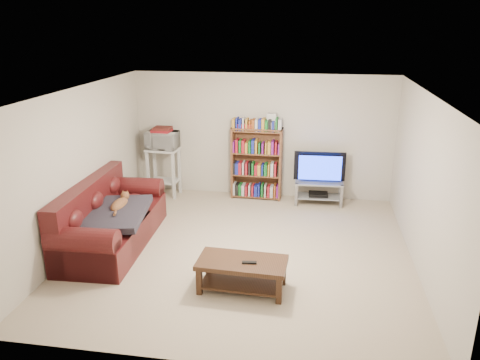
% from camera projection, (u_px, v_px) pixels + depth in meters
% --- Properties ---
extents(floor, '(5.00, 5.00, 0.00)m').
position_uv_depth(floor, '(242.00, 251.00, 7.10)').
color(floor, '#C6B193').
rests_on(floor, ground).
extents(ceiling, '(5.00, 5.00, 0.00)m').
position_uv_depth(ceiling, '(243.00, 92.00, 6.33)').
color(ceiling, white).
rests_on(ceiling, ground).
extents(wall_back, '(5.00, 0.00, 5.00)m').
position_uv_depth(wall_back, '(262.00, 136.00, 9.05)').
color(wall_back, beige).
rests_on(wall_back, ground).
extents(wall_front, '(5.00, 0.00, 5.00)m').
position_uv_depth(wall_front, '(202.00, 259.00, 4.38)').
color(wall_front, beige).
rests_on(wall_front, ground).
extents(wall_left, '(0.00, 5.00, 5.00)m').
position_uv_depth(wall_left, '(80.00, 168.00, 7.09)').
color(wall_left, beige).
rests_on(wall_left, ground).
extents(wall_right, '(0.00, 5.00, 5.00)m').
position_uv_depth(wall_right, '(424.00, 185.00, 6.34)').
color(wall_right, beige).
rests_on(wall_right, ground).
extents(sofa, '(1.10, 2.38, 1.00)m').
position_uv_depth(sofa, '(108.00, 223.00, 7.24)').
color(sofa, '#491313').
rests_on(sofa, floor).
extents(blanket, '(1.04, 1.28, 0.19)m').
position_uv_depth(blanket, '(115.00, 214.00, 7.00)').
color(blanket, '#292630').
rests_on(blanket, sofa).
extents(cat, '(0.28, 0.65, 0.19)m').
position_uv_depth(cat, '(119.00, 205.00, 7.18)').
color(cat, brown).
rests_on(cat, sofa).
extents(coffee_table, '(1.16, 0.62, 0.41)m').
position_uv_depth(coffee_table, '(242.00, 269.00, 6.01)').
color(coffee_table, '#382113').
rests_on(coffee_table, floor).
extents(remote, '(0.19, 0.07, 0.02)m').
position_uv_depth(remote, '(249.00, 262.00, 5.90)').
color(remote, black).
rests_on(remote, coffee_table).
extents(tv_stand, '(0.91, 0.43, 0.45)m').
position_uv_depth(tv_stand, '(319.00, 189.00, 8.85)').
color(tv_stand, '#999EA3').
rests_on(tv_stand, floor).
extents(television, '(0.96, 0.16, 0.55)m').
position_uv_depth(television, '(320.00, 168.00, 8.71)').
color(television, black).
rests_on(television, tv_stand).
extents(dvd_player, '(0.37, 0.26, 0.06)m').
position_uv_depth(dvd_player, '(318.00, 194.00, 8.88)').
color(dvd_player, black).
rests_on(dvd_player, tv_stand).
extents(bookshelf, '(0.98, 0.32, 1.41)m').
position_uv_depth(bookshelf, '(257.00, 162.00, 9.03)').
color(bookshelf, brown).
rests_on(bookshelf, floor).
extents(shelf_clutter, '(0.72, 0.22, 0.28)m').
position_uv_depth(shelf_clutter, '(262.00, 122.00, 8.77)').
color(shelf_clutter, silver).
rests_on(shelf_clutter, bookshelf).
extents(microwave_stand, '(0.62, 0.47, 0.97)m').
position_uv_depth(microwave_stand, '(164.00, 165.00, 9.20)').
color(microwave_stand, silver).
rests_on(microwave_stand, floor).
extents(microwave, '(0.61, 0.43, 0.33)m').
position_uv_depth(microwave, '(162.00, 140.00, 9.04)').
color(microwave, silver).
rests_on(microwave, microwave_stand).
extents(game_boxes, '(0.36, 0.32, 0.05)m').
position_uv_depth(game_boxes, '(162.00, 130.00, 8.98)').
color(game_boxes, maroon).
rests_on(game_boxes, microwave).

